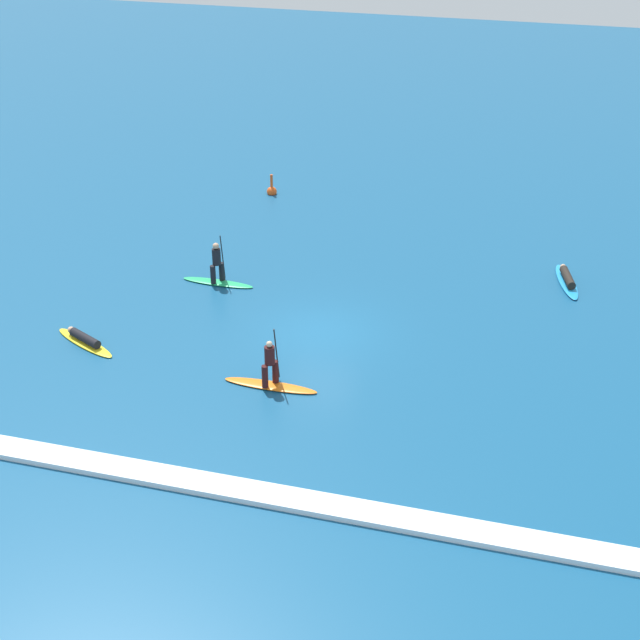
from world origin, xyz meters
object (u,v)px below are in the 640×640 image
at_px(surfer_on_green_board, 217,272).
at_px(marker_buoy, 272,191).
at_px(surfer_on_blue_board, 567,279).
at_px(surfer_on_yellow_board, 84,340).
at_px(surfer_on_orange_board, 270,375).

distance_m(surfer_on_green_board, marker_buoy, 10.24).
bearing_deg(marker_buoy, surfer_on_blue_board, -23.31).
distance_m(surfer_on_yellow_board, surfer_on_green_board, 6.55).
height_order(surfer_on_green_board, marker_buoy, surfer_on_green_board).
bearing_deg(surfer_on_yellow_board, surfer_on_orange_board, -160.68).
bearing_deg(surfer_on_blue_board, surfer_on_green_board, 91.54).
height_order(surfer_on_orange_board, marker_buoy, surfer_on_orange_board).
bearing_deg(surfer_on_yellow_board, surfer_on_blue_board, -123.02).
bearing_deg(surfer_on_yellow_board, surfer_on_green_board, -89.63).
distance_m(surfer_on_yellow_board, marker_buoy, 16.16).
xyz_separation_m(surfer_on_yellow_board, marker_buoy, (1.85, 16.05, 0.02)).
xyz_separation_m(surfer_on_orange_board, surfer_on_yellow_board, (-7.36, 0.93, -0.31)).
height_order(surfer_on_orange_board, surfer_on_blue_board, surfer_on_orange_board).
xyz_separation_m(surfer_on_green_board, surfer_on_blue_board, (13.65, 3.86, -0.35)).
distance_m(surfer_on_blue_board, marker_buoy, 15.99).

